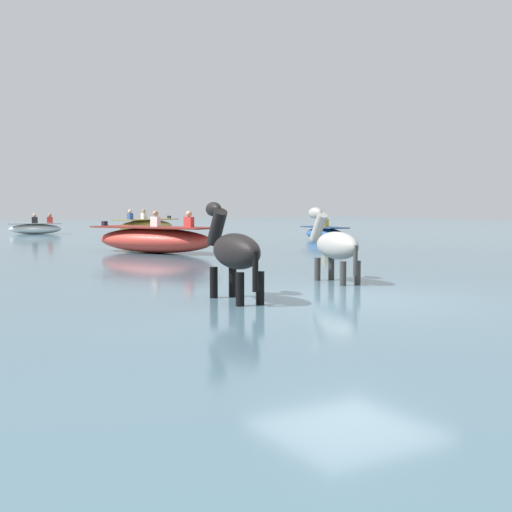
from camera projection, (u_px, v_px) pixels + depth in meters
The scene contains 8 objects.
ground_plane at pixel (347, 327), 10.39m from camera, with size 120.00×120.00×0.00m, color #666051.
water_surface at pixel (120, 264), 18.87m from camera, with size 90.00×90.00×0.43m, color #476675.
horse_lead_grey at pixel (335, 248), 12.55m from camera, with size 0.58×1.69×1.83m.
horse_trailing_black at pixel (234, 254), 10.16m from camera, with size 0.57×1.77×1.93m.
boat_near_starboard at pixel (146, 226), 33.12m from camera, with size 3.95×2.92×1.21m.
boat_distant_east at pixel (154, 240), 20.21m from camera, with size 3.15×4.32×1.27m.
boat_mid_outer at pixel (35, 228), 32.87m from camera, with size 2.63×1.74×1.02m.
boat_mid_channel at pixel (324, 233), 27.09m from camera, with size 1.29×2.69×1.03m.
Camera 1 is at (-6.57, -8.02, 1.89)m, focal length 47.16 mm.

